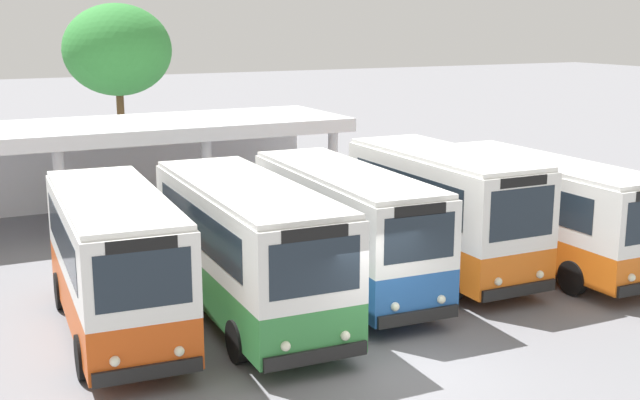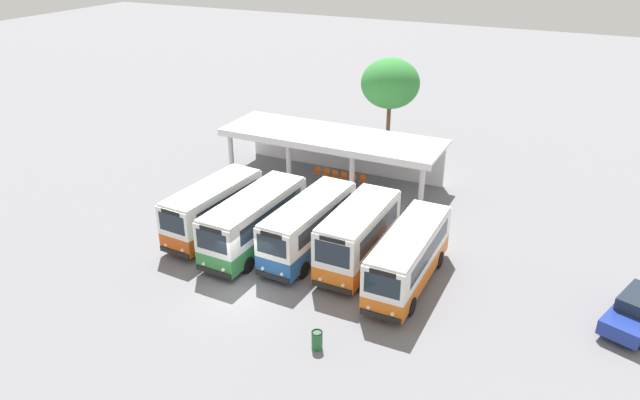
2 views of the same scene
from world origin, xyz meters
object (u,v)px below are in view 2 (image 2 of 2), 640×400
at_px(city_bus_fourth_amber, 358,235).
at_px(city_bus_middle_cream, 309,225).
at_px(waiting_chair_fifth_seat, 353,178).
at_px(litter_bin_apron, 317,340).
at_px(city_bus_fifth_blue, 409,256).
at_px(waiting_chair_second_from_end, 326,173).
at_px(city_bus_nearest_orange, 213,208).
at_px(waiting_chair_far_end_seat, 362,179).
at_px(waiting_chair_middle_seat, 335,175).
at_px(city_bus_second_in_row, 255,220).
at_px(waiting_chair_end_by_column, 317,171).
at_px(parked_car_flank, 637,310).
at_px(waiting_chair_fourth_seat, 343,177).

bearing_deg(city_bus_fourth_amber, city_bus_middle_cream, 178.72).
xyz_separation_m(waiting_chair_fifth_seat, litter_bin_apron, (5.58, -17.17, -0.07)).
xyz_separation_m(city_bus_fifth_blue, waiting_chair_second_from_end, (-9.61, 10.65, -1.17)).
relative_size(city_bus_nearest_orange, city_bus_fifth_blue, 0.92).
distance_m(city_bus_fourth_amber, litter_bin_apron, 7.42).
bearing_deg(city_bus_middle_cream, waiting_chair_second_from_end, 109.91).
xyz_separation_m(city_bus_nearest_orange, waiting_chair_far_end_seat, (5.18, 10.49, -1.24)).
distance_m(city_bus_fifth_blue, waiting_chair_middle_seat, 13.87).
distance_m(city_bus_second_in_row, city_bus_fourth_amber, 6.04).
relative_size(city_bus_fifth_blue, waiting_chair_fifth_seat, 9.13).
distance_m(city_bus_nearest_orange, waiting_chair_second_from_end, 10.81).
relative_size(city_bus_nearest_orange, waiting_chair_middle_seat, 8.36).
relative_size(city_bus_fifth_blue, waiting_chair_end_by_column, 9.13).
bearing_deg(parked_car_flank, city_bus_second_in_row, -175.89).
xyz_separation_m(city_bus_fifth_blue, litter_bin_apron, (-1.93, -6.59, -1.24)).
bearing_deg(city_bus_second_in_row, litter_bin_apron, -42.45).
bearing_deg(waiting_chair_fourth_seat, parked_car_flank, -26.27).
xyz_separation_m(city_bus_nearest_orange, city_bus_middle_cream, (5.99, 0.50, -0.02)).
xyz_separation_m(parked_car_flank, waiting_chair_second_from_end, (-20.16, 9.37, -0.31)).
bearing_deg(waiting_chair_far_end_seat, litter_bin_apron, -74.21).
distance_m(city_bus_fourth_amber, waiting_chair_second_from_end, 12.09).
bearing_deg(waiting_chair_fifth_seat, city_bus_nearest_orange, -113.31).
bearing_deg(waiting_chair_fourth_seat, waiting_chair_middle_seat, 177.33).
height_order(waiting_chair_middle_seat, litter_bin_apron, litter_bin_apron).
height_order(city_bus_fifth_blue, waiting_chair_middle_seat, city_bus_fifth_blue).
xyz_separation_m(city_bus_second_in_row, city_bus_middle_cream, (3.00, 0.81, -0.03)).
bearing_deg(city_bus_nearest_orange, city_bus_fourth_amber, 2.75).
bearing_deg(city_bus_middle_cream, parked_car_flank, 2.06).
distance_m(city_bus_second_in_row, waiting_chair_fourth_seat, 10.76).
xyz_separation_m(city_bus_nearest_orange, city_bus_fifth_blue, (11.99, -0.18, -0.07)).
height_order(parked_car_flank, waiting_chair_middle_seat, parked_car_flank).
relative_size(city_bus_second_in_row, waiting_chair_middle_seat, 9.27).
xyz_separation_m(waiting_chair_second_from_end, waiting_chair_middle_seat, (0.70, -0.09, 0.00)).
xyz_separation_m(waiting_chair_fourth_seat, waiting_chair_fifth_seat, (0.70, 0.05, 0.00)).
relative_size(city_bus_fourth_amber, waiting_chair_fifth_seat, 7.83).
distance_m(city_bus_second_in_row, waiting_chair_end_by_column, 10.91).
height_order(city_bus_middle_cream, litter_bin_apron, city_bus_middle_cream).
xyz_separation_m(waiting_chair_far_end_seat, litter_bin_apron, (4.88, -17.26, -0.07)).
height_order(city_bus_nearest_orange, parked_car_flank, city_bus_nearest_orange).
xyz_separation_m(city_bus_middle_cream, waiting_chair_fifth_seat, (-1.51, 9.90, -1.22)).
relative_size(parked_car_flank, waiting_chair_fourth_seat, 5.61).
distance_m(city_bus_nearest_orange, waiting_chair_far_end_seat, 11.76).
xyz_separation_m(city_bus_middle_cream, waiting_chair_far_end_seat, (-0.81, 9.99, -1.22)).
bearing_deg(waiting_chair_end_by_column, city_bus_middle_cream, -66.56).
bearing_deg(city_bus_fifth_blue, waiting_chair_middle_seat, 130.12).
bearing_deg(city_bus_fifth_blue, waiting_chair_end_by_column, 134.11).
distance_m(waiting_chair_second_from_end, waiting_chair_middle_seat, 0.71).
relative_size(parked_car_flank, waiting_chair_far_end_seat, 5.61).
height_order(city_bus_middle_cream, city_bus_fifth_blue, city_bus_middle_cream).
height_order(city_bus_fifth_blue, waiting_chair_fourth_seat, city_bus_fifth_blue).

